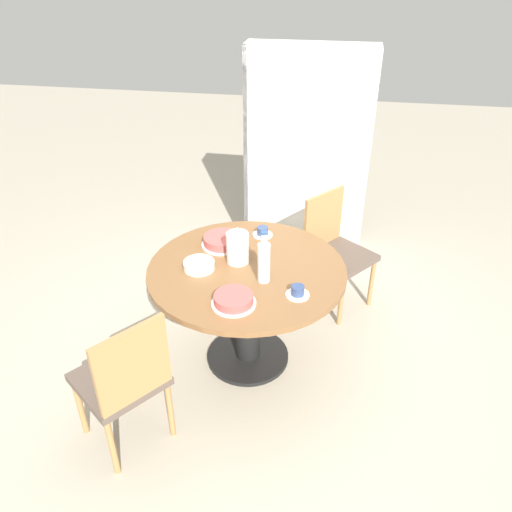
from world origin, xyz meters
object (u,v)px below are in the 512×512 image
Objects in this scene: chair_a at (124,379)px; bookshelf at (306,156)px; water_bottle at (264,261)px; coffee_pot at (238,247)px; cake_main at (222,241)px; cup_b at (263,232)px; chair_b at (335,248)px; cake_second at (234,300)px; cup_a at (298,292)px.

chair_a is 2.49m from bookshelf.
coffee_pot is at bearing 137.06° from water_bottle.
water_bottle is 0.50m from cake_main.
cup_b is at bearing 74.58° from coffee_pot.
chair_a is at bearing -106.53° from cake_main.
chair_b is at bearing 111.19° from bookshelf.
chair_a is 3.59× the size of cake_second.
cake_second is (-0.52, -1.14, 0.29)m from chair_b.
coffee_pot is (-0.59, -0.71, 0.37)m from chair_b.
chair_a and chair_b have the same top height.
cup_b is at bearing 81.23° from bookshelf.
chair_b is (1.03, 1.54, 0.00)m from chair_a.
chair_a is 2.72× the size of water_bottle.
chair_b is at bearing 35.58° from cup_b.
cup_a is at bearing -152.39° from chair_b.
bookshelf is at bearing 72.72° from cake_main.
cake_main reaches higher than cup_a.
chair_b is 0.50× the size of bookshelf.
bookshelf is 5.46× the size of water_bottle.
water_bottle is at bearing 151.96° from cup_a.
chair_b is 6.55× the size of cup_a.
coffee_pot is 0.73× the size of water_bottle.
cake_main is at bearing 133.08° from water_bottle.
cup_b is at bearing -167.26° from chair_a.
chair_a is at bearing -142.10° from cake_second.
cake_main is 1.12× the size of cake_second.
bookshelf reaches higher than cake_main.
cake_main is 2.04× the size of cup_a.
water_bottle is 1.32× the size of cake_second.
cake_second is at bearing 84.02° from bookshelf.
cake_second and cup_b have the same top height.
cake_second is (-0.12, -0.26, -0.10)m from water_bottle.
cup_b is at bearing 115.44° from cup_a.
cake_main is 2.04× the size of cup_b.
cake_second is at bearing -156.62° from cup_a.
cup_b is (0.24, 0.18, -0.01)m from cake_main.
bookshelf is (-0.31, 0.81, 0.41)m from chair_b.
chair_a is 3.73× the size of coffee_pot.
chair_b is 1.28m from cake_second.
chair_b is 0.99m from coffee_pot.
bookshelf is at bearing 81.23° from cup_b.
chair_a is at bearing -114.37° from cup_b.
bookshelf is at bearing 87.13° from water_bottle.
cake_second is at bearing -166.17° from chair_b.
cake_second is at bearing -70.79° from cake_main.
coffee_pot is 0.86× the size of cake_main.
water_bottle is 2.41× the size of cup_b.
bookshelf is 1.70m from water_bottle.
coffee_pot reaches higher than cup_b.
water_bottle reaches higher than cake_main.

